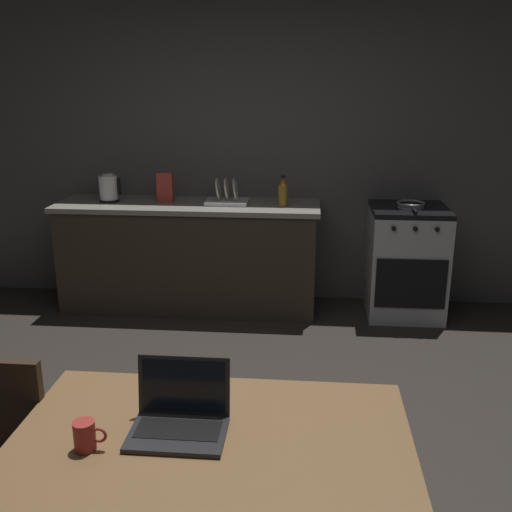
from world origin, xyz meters
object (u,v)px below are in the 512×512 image
(stove_oven, at_px, (406,261))
(frying_pan, at_px, (411,205))
(laptop, at_px, (180,418))
(cereal_box, at_px, (165,187))
(dish_rack, at_px, (227,198))
(coffee_mug, at_px, (85,436))
(electric_kettle, at_px, (109,188))
(dining_table, at_px, (210,462))
(bottle, at_px, (283,192))

(stove_oven, bearing_deg, frying_pan, -86.62)
(laptop, height_order, frying_pan, laptop)
(cereal_box, distance_m, dish_rack, 0.52)
(coffee_mug, relative_size, cereal_box, 0.45)
(laptop, bearing_deg, cereal_box, 91.35)
(frying_pan, relative_size, dish_rack, 1.15)
(electric_kettle, height_order, frying_pan, electric_kettle)
(dining_table, height_order, frying_pan, frying_pan)
(bottle, xyz_separation_m, dish_rack, (-0.46, 0.05, -0.07))
(dining_table, bearing_deg, electric_kettle, 113.70)
(dining_table, height_order, bottle, bottle)
(stove_oven, bearing_deg, dish_rack, 179.90)
(frying_pan, bearing_deg, dining_table, -110.05)
(cereal_box, bearing_deg, stove_oven, -0.65)
(stove_oven, relative_size, laptop, 2.82)
(bottle, bearing_deg, frying_pan, 1.12)
(frying_pan, relative_size, coffee_mug, 3.60)
(dish_rack, bearing_deg, bottle, -6.26)
(electric_kettle, height_order, dish_rack, electric_kettle)
(stove_oven, height_order, electric_kettle, electric_kettle)
(laptop, distance_m, cereal_box, 3.12)
(coffee_mug, bearing_deg, laptop, 25.83)
(dining_table, relative_size, frying_pan, 3.39)
(stove_oven, xyz_separation_m, dish_rack, (-1.46, 0.00, 0.50))
(bottle, bearing_deg, electric_kettle, 178.01)
(electric_kettle, relative_size, cereal_box, 0.95)
(dining_table, height_order, laptop, laptop)
(electric_kettle, distance_m, bottle, 1.44)
(dish_rack, bearing_deg, electric_kettle, 180.00)
(laptop, distance_m, frying_pan, 3.21)
(cereal_box, bearing_deg, electric_kettle, -177.56)
(dining_table, bearing_deg, dish_rack, 96.69)
(coffee_mug, distance_m, dish_rack, 3.13)
(coffee_mug, relative_size, dish_rack, 0.32)
(dining_table, relative_size, dish_rack, 3.91)
(dining_table, bearing_deg, cereal_box, 105.85)
(frying_pan, distance_m, dish_rack, 1.47)
(bottle, bearing_deg, coffee_mug, -98.91)
(bottle, relative_size, dish_rack, 0.73)
(laptop, relative_size, bottle, 1.29)
(dining_table, distance_m, cereal_box, 3.22)
(laptop, height_order, electric_kettle, electric_kettle)
(dining_table, bearing_deg, frying_pan, 69.95)
(stove_oven, bearing_deg, electric_kettle, 179.94)
(dining_table, bearing_deg, laptop, 148.02)
(stove_oven, relative_size, cereal_box, 3.70)
(frying_pan, xyz_separation_m, cereal_box, (-1.98, 0.05, 0.10))
(laptop, height_order, cereal_box, cereal_box)
(coffee_mug, bearing_deg, dining_table, 9.46)
(dining_table, distance_m, coffee_mug, 0.41)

